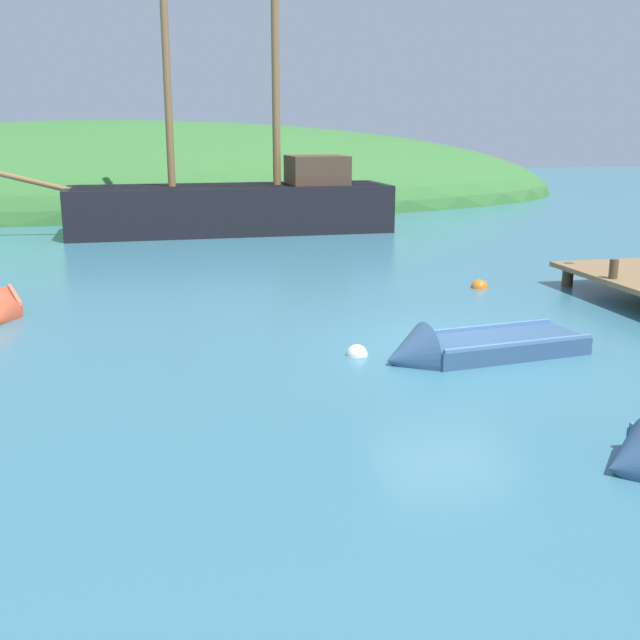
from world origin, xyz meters
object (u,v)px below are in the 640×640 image
(sailing_ship, at_px, (235,214))
(buoy_orange, at_px, (479,288))
(rowboat_near_dock, at_px, (466,352))
(buoy_white, at_px, (357,355))

(sailing_ship, distance_m, buoy_orange, 13.10)
(rowboat_near_dock, bearing_deg, buoy_white, -23.87)
(rowboat_near_dock, relative_size, buoy_orange, 9.03)
(sailing_ship, height_order, buoy_white, sailing_ship)
(sailing_ship, xyz_separation_m, buoy_orange, (4.86, -12.15, -0.70))
(sailing_ship, relative_size, rowboat_near_dock, 3.85)
(buoy_white, distance_m, buoy_orange, 6.87)
(sailing_ship, bearing_deg, buoy_orange, 110.90)
(sailing_ship, xyz_separation_m, rowboat_near_dock, (2.12, -17.79, -0.60))
(sailing_ship, relative_size, buoy_orange, 34.78)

